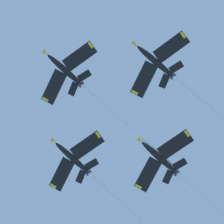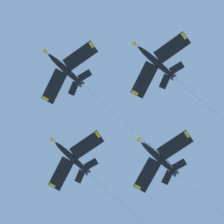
{
  "view_description": "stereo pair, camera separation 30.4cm",
  "coord_description": "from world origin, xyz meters",
  "px_view_note": "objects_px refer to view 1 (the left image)",
  "views": [
    {
      "loc": [
        -5.14,
        -15.72,
        1.61
      ],
      "look_at": [
        18.33,
        -4.02,
        118.41
      ],
      "focal_mm": 74.14,
      "sensor_mm": 36.0,
      "label": 1
    },
    {
      "loc": [
        -5.28,
        -15.44,
        1.61
      ],
      "look_at": [
        18.33,
        -4.02,
        118.41
      ],
      "focal_mm": 74.14,
      "sensor_mm": 36.0,
      "label": 2
    }
  ],
  "objects_px": {
    "jet_lead": "(82,86)",
    "jet_slot": "(179,175)",
    "jet_left_wing": "(178,80)",
    "jet_right_wing": "(94,177)"
  },
  "relations": [
    {
      "from": "jet_left_wing",
      "to": "jet_slot",
      "type": "xyz_separation_m",
      "value": [
        21.78,
        10.15,
        -3.2
      ]
    },
    {
      "from": "jet_slot",
      "to": "jet_right_wing",
      "type": "bearing_deg",
      "value": 111.2
    },
    {
      "from": "jet_lead",
      "to": "jet_slot",
      "type": "xyz_separation_m",
      "value": [
        30.8,
        -12.47,
        -7.37
      ]
    },
    {
      "from": "jet_left_wing",
      "to": "jet_slot",
      "type": "bearing_deg",
      "value": 24.98
    },
    {
      "from": "jet_left_wing",
      "to": "jet_lead",
      "type": "bearing_deg",
      "value": 111.73
    },
    {
      "from": "jet_lead",
      "to": "jet_left_wing",
      "type": "distance_m",
      "value": 24.7
    },
    {
      "from": "jet_lead",
      "to": "jet_left_wing",
      "type": "xyz_separation_m",
      "value": [
        9.01,
        -22.62,
        -4.17
      ]
    },
    {
      "from": "jet_left_wing",
      "to": "jet_right_wing",
      "type": "relative_size",
      "value": 0.95
    },
    {
      "from": "jet_lead",
      "to": "jet_left_wing",
      "type": "bearing_deg",
      "value": -68.27
    },
    {
      "from": "jet_lead",
      "to": "jet_right_wing",
      "type": "relative_size",
      "value": 1.01
    }
  ]
}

